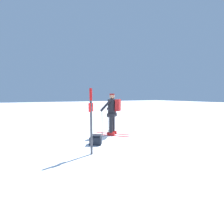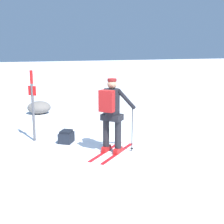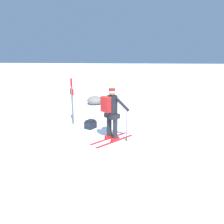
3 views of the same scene
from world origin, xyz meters
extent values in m
plane|color=white|center=(0.00, 0.00, 0.00)|extent=(80.00, 80.00, 0.00)
cube|color=red|center=(-0.43, -0.30, 0.01)|extent=(1.18, 1.17, 0.01)
cube|color=red|center=(-0.43, -0.30, 0.07)|extent=(0.29, 0.29, 0.12)
cylinder|color=black|center=(-0.43, -0.30, 0.49)|extent=(0.15, 0.15, 0.71)
cube|color=red|center=(-0.65, -0.09, 0.01)|extent=(1.18, 1.17, 0.01)
cube|color=red|center=(-0.65, -0.09, 0.07)|extent=(0.29, 0.29, 0.12)
cylinder|color=black|center=(-0.65, -0.09, 0.49)|extent=(0.15, 0.15, 0.71)
cube|color=black|center=(-0.54, -0.20, 0.84)|extent=(0.53, 0.53, 0.14)
cylinder|color=black|center=(-0.54, -0.20, 1.17)|extent=(0.35, 0.35, 0.65)
sphere|color=tan|center=(-0.54, -0.20, 1.60)|extent=(0.22, 0.22, 0.22)
cylinder|color=maroon|center=(-0.54, -0.20, 1.69)|extent=(0.21, 0.21, 0.06)
cube|color=maroon|center=(-0.36, -0.01, 1.25)|extent=(0.35, 0.35, 0.47)
cylinder|color=black|center=(-0.49, -0.67, 0.54)|extent=(0.02, 0.02, 1.08)
cylinder|color=black|center=(-0.49, -0.67, 0.06)|extent=(0.07, 0.07, 0.01)
cylinder|color=black|center=(-0.46, -0.52, 1.25)|extent=(0.18, 0.48, 0.49)
cylinder|color=black|center=(-1.01, -0.14, 0.54)|extent=(0.02, 0.02, 1.08)
cylinder|color=black|center=(-1.01, -0.14, 0.06)|extent=(0.07, 0.07, 0.01)
cylinder|color=black|center=(-0.86, -0.11, 1.25)|extent=(0.48, 0.17, 0.49)
cube|color=black|center=(0.34, -1.26, 0.13)|extent=(0.47, 0.49, 0.26)
cube|color=black|center=(0.34, -1.26, 0.29)|extent=(0.38, 0.41, 0.06)
cylinder|color=#4C4C51|center=(1.10, -1.68, 0.92)|extent=(0.06, 0.06, 1.83)
cylinder|color=red|center=(1.10, -1.68, 1.67)|extent=(0.07, 0.07, 0.33)
cube|color=red|center=(1.10, -1.68, 1.32)|extent=(0.18, 0.19, 0.24)
camera|label=1|loc=(4.96, -3.02, 1.62)|focal=24.00mm
camera|label=2|loc=(1.62, 6.36, 2.47)|focal=50.00mm
camera|label=3|loc=(-0.93, 6.47, 2.89)|focal=35.00mm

